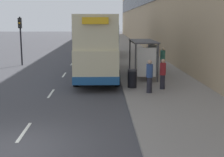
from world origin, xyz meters
TOP-DOWN VIEW (x-y plane):
  - ground_plane at (0.00, 0.00)m, footprint 220.00×220.00m
  - pavement at (6.50, 38.50)m, footprint 5.00×93.00m
  - lane_mark_0 at (0.00, 1.55)m, footprint 0.12×2.00m
  - lane_mark_1 at (0.00, 7.60)m, footprint 0.12×2.00m
  - lane_mark_2 at (0.00, 13.65)m, footprint 0.12×2.00m
  - lane_mark_3 at (0.00, 19.70)m, footprint 0.12×2.00m
  - lane_mark_4 at (0.00, 25.75)m, footprint 0.12×2.00m
  - lane_mark_5 at (0.00, 31.80)m, footprint 0.12×2.00m
  - lane_mark_6 at (0.00, 37.85)m, footprint 0.12×2.00m
  - bus_shelter at (5.77, 11.62)m, footprint 1.60×4.20m
  - double_decker_bus_near at (2.47, 12.97)m, footprint 2.85×11.16m
  - double_decker_bus_ahead at (2.46, 26.32)m, footprint 2.85×10.95m
  - car_0 at (1.89, 69.42)m, footprint 1.93×4.19m
  - car_1 at (2.58, 40.06)m, footprint 2.04×4.21m
  - pedestrian_at_shelter at (7.40, 14.10)m, footprint 0.36×0.36m
  - pedestrian_1 at (6.22, 7.94)m, footprint 0.34×0.34m
  - pedestrian_2 at (5.34, 7.04)m, footprint 0.35×0.35m
  - pedestrian_3 at (6.69, 16.86)m, footprint 0.36×0.36m
  - pedestrian_4 at (6.91, 14.68)m, footprint 0.34×0.34m
  - litter_bin at (4.55, 8.42)m, footprint 0.55×0.55m
  - traffic_light_far_kerb at (-4.40, 18.89)m, footprint 0.30×0.32m

SIDE VIEW (x-z plane):
  - ground_plane at x=0.00m, z-range 0.00..0.00m
  - lane_mark_0 at x=0.00m, z-range 0.00..0.01m
  - lane_mark_1 at x=0.00m, z-range 0.00..0.01m
  - lane_mark_2 at x=0.00m, z-range 0.00..0.01m
  - lane_mark_3 at x=0.00m, z-range 0.00..0.01m
  - lane_mark_4 at x=0.00m, z-range 0.00..0.01m
  - lane_mark_5 at x=0.00m, z-range 0.00..0.01m
  - lane_mark_6 at x=0.00m, z-range 0.00..0.01m
  - pavement at x=6.50m, z-range 0.00..0.14m
  - litter_bin at x=4.55m, z-range 0.14..1.19m
  - car_0 at x=1.89m, z-range -0.01..1.72m
  - car_1 at x=2.58m, z-range -0.02..1.82m
  - pedestrian_4 at x=6.91m, z-range 0.16..1.87m
  - pedestrian_1 at x=6.22m, z-range 0.16..1.87m
  - pedestrian_2 at x=5.34m, z-range 0.16..1.94m
  - pedestrian_3 at x=6.69m, z-range 0.16..1.98m
  - pedestrian_at_shelter at x=7.40m, z-range 0.16..2.00m
  - bus_shelter at x=5.77m, z-range 0.64..3.12m
  - double_decker_bus_ahead at x=2.46m, z-range 0.14..4.44m
  - double_decker_bus_near at x=2.47m, z-range 0.14..4.44m
  - traffic_light_far_kerb at x=-4.40m, z-range 0.76..5.06m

